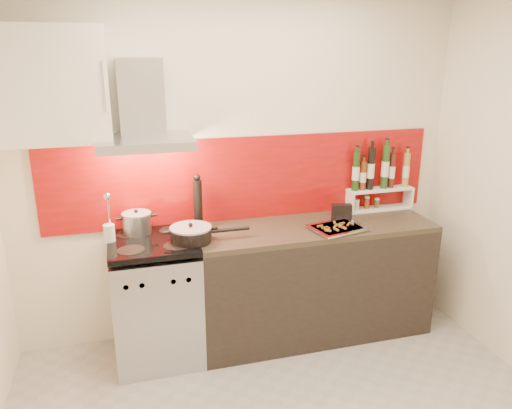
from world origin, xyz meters
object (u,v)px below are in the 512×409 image
object	(u,v)px
stock_pot	(137,223)
pepper_mill	(198,202)
baking_tray	(337,228)
range_stove	(156,301)
counter	(313,279)
saute_pan	(192,234)

from	to	relation	value
stock_pot	pepper_mill	xyz separation A→B (m)	(0.44, 0.00, 0.11)
stock_pot	baking_tray	distance (m)	1.44
baking_tray	range_stove	bearing A→B (deg)	174.15
counter	pepper_mill	size ratio (longest dim) A/B	4.38
range_stove	counter	bearing A→B (deg)	0.23
range_stove	stock_pot	distance (m)	0.58
saute_pan	range_stove	bearing A→B (deg)	162.28
pepper_mill	baking_tray	distance (m)	1.03
saute_pan	pepper_mill	xyz separation A→B (m)	(0.09, 0.25, 0.14)
stock_pot	pepper_mill	world-z (taller)	pepper_mill
counter	baking_tray	distance (m)	0.50
range_stove	saute_pan	xyz separation A→B (m)	(0.26, -0.08, 0.52)
counter	baking_tray	xyz separation A→B (m)	(0.12, -0.14, 0.47)
range_stove	saute_pan	size ratio (longest dim) A/B	1.65
baking_tray	saute_pan	bearing A→B (deg)	177.22
pepper_mill	range_stove	bearing A→B (deg)	-154.03
saute_pan	counter	bearing A→B (deg)	5.41
stock_pot	baking_tray	world-z (taller)	stock_pot
range_stove	baking_tray	world-z (taller)	baking_tray
range_stove	stock_pot	bearing A→B (deg)	118.47
counter	stock_pot	bearing A→B (deg)	172.86
range_stove	stock_pot	size ratio (longest dim) A/B	4.42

